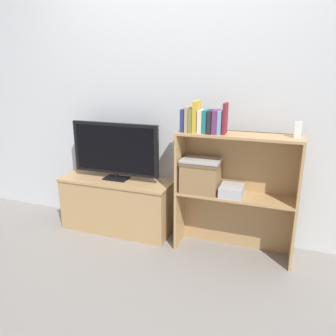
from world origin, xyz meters
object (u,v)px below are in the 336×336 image
at_px(book_tan, 189,119).
at_px(book_maroon, 225,119).
at_px(book_teal, 206,121).
at_px(storage_basket_left, 201,175).
at_px(laptop, 201,160).
at_px(book_navy, 184,120).
at_px(book_charcoal, 211,122).
at_px(tv, 115,150).
at_px(book_olive, 192,120).
at_px(book_ivory, 201,121).
at_px(baby_monitor, 298,130).
at_px(book_plum, 216,122).
at_px(book_mustard, 196,117).
at_px(tv_stand, 118,204).
at_px(magazine_stack, 232,190).
at_px(book_skyblue, 221,122).

distance_m(book_tan, book_maroon, 0.29).
xyz_separation_m(book_teal, storage_basket_left, (-0.03, 0.02, -0.45)).
xyz_separation_m(book_teal, laptop, (-0.03, 0.02, -0.32)).
height_order(book_navy, book_charcoal, book_navy).
xyz_separation_m(tv, book_olive, (0.75, -0.08, 0.32)).
height_order(book_ivory, baby_monitor, book_ivory).
distance_m(book_teal, baby_monitor, 0.67).
bearing_deg(baby_monitor, book_plum, -176.98).
bearing_deg(storage_basket_left, book_teal, -26.44).
xyz_separation_m(book_maroon, baby_monitor, (0.52, 0.03, -0.06)).
bearing_deg(book_mustard, book_plum, 0.00).
distance_m(tv_stand, book_plum, 1.26).
bearing_deg(book_olive, storage_basket_left, 12.12).
bearing_deg(tv, book_teal, -5.59).
distance_m(book_tan, book_plum, 0.22).
height_order(book_teal, magazine_stack, book_teal).
bearing_deg(tv, storage_basket_left, -4.69).
bearing_deg(book_teal, tv, 174.41).
relative_size(book_charcoal, baby_monitor, 1.21).
xyz_separation_m(book_mustard, laptop, (0.04, 0.02, -0.35)).
bearing_deg(book_navy, book_teal, -0.00).
bearing_deg(magazine_stack, book_maroon, -172.01).
distance_m(book_navy, book_skyblue, 0.29).
bearing_deg(magazine_stack, book_plum, -175.66).
distance_m(book_mustard, book_skyblue, 0.19).
height_order(tv_stand, baby_monitor, baby_monitor).
relative_size(book_navy, book_olive, 0.98).
bearing_deg(book_plum, tv_stand, 174.78).
xyz_separation_m(book_teal, book_maroon, (0.15, -0.00, 0.03)).
height_order(book_skyblue, baby_monitor, book_skyblue).
xyz_separation_m(baby_monitor, laptop, (-0.70, -0.02, -0.29)).
height_order(book_olive, book_skyblue, book_olive).
relative_size(tv_stand, book_charcoal, 6.06).
height_order(storage_basket_left, laptop, laptop).
relative_size(book_ivory, baby_monitor, 1.20).
xyz_separation_m(book_mustard, storage_basket_left, (0.04, 0.02, -0.48)).
distance_m(book_charcoal, storage_basket_left, 0.45).
xyz_separation_m(book_tan, book_skyblue, (0.25, -0.00, -0.01)).
xyz_separation_m(book_teal, baby_monitor, (0.67, 0.03, -0.03)).
bearing_deg(tv_stand, book_maroon, -4.87).
height_order(tv_stand, storage_basket_left, storage_basket_left).
distance_m(tv, book_navy, 0.75).
xyz_separation_m(book_skyblue, book_maroon, (0.03, 0.00, 0.03)).
bearing_deg(tv_stand, book_skyblue, -5.03).
bearing_deg(book_maroon, book_navy, 180.00).
relative_size(book_tan, book_maroon, 0.85).
bearing_deg(book_maroon, magazine_stack, 7.99).
bearing_deg(book_ivory, magazine_stack, 2.43).
relative_size(book_mustard, book_charcoal, 1.38).
xyz_separation_m(book_olive, magazine_stack, (0.33, 0.01, -0.54)).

